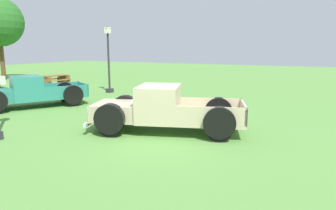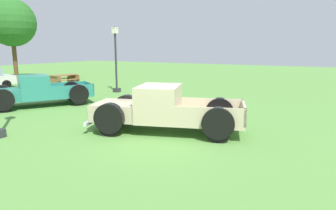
{
  "view_description": "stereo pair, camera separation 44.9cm",
  "coord_description": "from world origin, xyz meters",
  "px_view_note": "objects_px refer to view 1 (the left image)",
  "views": [
    {
      "loc": [
        -8.3,
        -4.48,
        2.75
      ],
      "look_at": [
        0.34,
        -0.17,
        0.9
      ],
      "focal_mm": 32.18,
      "sensor_mm": 36.0,
      "label": 1
    },
    {
      "loc": [
        -8.09,
        -4.87,
        2.75
      ],
      "look_at": [
        0.34,
        -0.17,
        0.9
      ],
      "focal_mm": 32.18,
      "sensor_mm": 36.0,
      "label": 2
    }
  ],
  "objects_px": {
    "pickup_truck_behind_left": "(26,93)",
    "lamp_post_far": "(109,58)",
    "picnic_table": "(55,79)",
    "pickup_truck_foreground": "(157,110)"
  },
  "relations": [
    {
      "from": "pickup_truck_behind_left",
      "to": "lamp_post_far",
      "type": "relative_size",
      "value": 1.24
    },
    {
      "from": "lamp_post_far",
      "to": "picnic_table",
      "type": "height_order",
      "value": "lamp_post_far"
    },
    {
      "from": "pickup_truck_behind_left",
      "to": "lamp_post_far",
      "type": "bearing_deg",
      "value": -4.83
    },
    {
      "from": "pickup_truck_foreground",
      "to": "picnic_table",
      "type": "relative_size",
      "value": 2.74
    },
    {
      "from": "pickup_truck_foreground",
      "to": "lamp_post_far",
      "type": "bearing_deg",
      "value": 46.86
    },
    {
      "from": "pickup_truck_foreground",
      "to": "lamp_post_far",
      "type": "distance_m",
      "value": 9.47
    },
    {
      "from": "pickup_truck_foreground",
      "to": "picnic_table",
      "type": "distance_m",
      "value": 14.37
    },
    {
      "from": "pickup_truck_foreground",
      "to": "pickup_truck_behind_left",
      "type": "height_order",
      "value": "pickup_truck_foreground"
    },
    {
      "from": "pickup_truck_behind_left",
      "to": "picnic_table",
      "type": "bearing_deg",
      "value": 38.27
    },
    {
      "from": "picnic_table",
      "to": "pickup_truck_foreground",
      "type": "bearing_deg",
      "value": -120.32
    }
  ]
}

